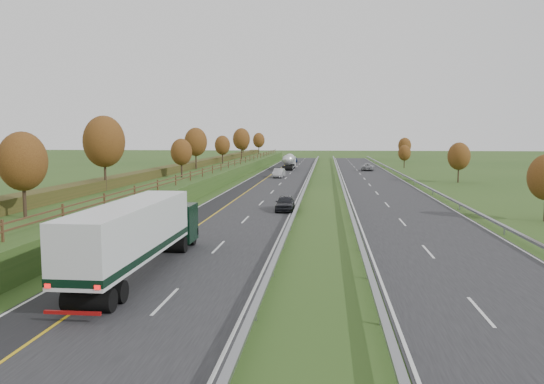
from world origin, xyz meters
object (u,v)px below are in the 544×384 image
Objects in this scene: road_tanker at (289,161)px; car_small_far at (294,160)px; car_silver_mid at (279,173)px; box_lorry at (138,233)px; car_oncoming at (368,167)px; car_dark_near at (285,203)px.

road_tanker reaches higher than car_small_far.
car_silver_mid is (-0.12, -24.39, -1.00)m from road_tanker.
box_lorry reaches higher than car_silver_mid.
box_lorry is 3.13× the size of car_small_far.
box_lorry is at bearing -86.90° from car_silver_mid.
box_lorry is 125.75m from car_small_far.
road_tanker is 17.81m from car_oncoming.
car_small_far is (-0.98, 32.73, -1.07)m from road_tanker.
car_small_far is at bearing 89.72° from box_lorry.
car_silver_mid is at bearing 88.77° from box_lorry.
box_lorry reaches higher than car_oncoming.
car_oncoming reaches higher than car_small_far.
car_dark_near is at bearing 76.85° from box_lorry.
road_tanker is 2.43× the size of car_dark_near.
road_tanker is at bearing -1.24° from car_oncoming.
car_small_far is at bearing 95.19° from car_silver_mid.
car_oncoming is at bearing -8.43° from road_tanker.
box_lorry reaches higher than car_small_far.
box_lorry is at bearing -95.04° from car_small_far.
car_oncoming is at bearing 78.02° from box_lorry.
road_tanker is (1.59, 93.01, -0.47)m from box_lorry.
box_lorry is 1.45× the size of road_tanker.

